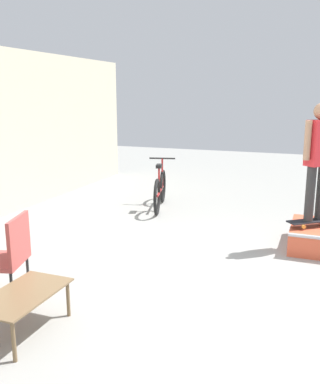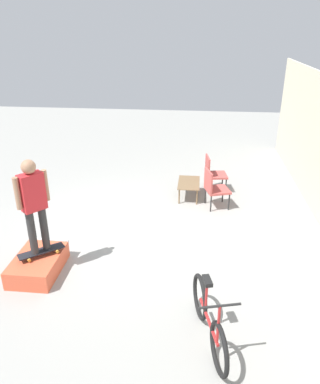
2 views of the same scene
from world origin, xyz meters
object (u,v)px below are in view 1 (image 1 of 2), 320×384
object	(u,v)px
person_skater	(319,153)
coffee_table	(23,298)
bicycle	(160,190)
skateboard_on_ramp	(313,221)
patio_chair_right	(7,253)
skate_ramp_box	(317,237)

from	to	relation	value
person_skater	coffee_table	bearing A→B (deg)	-175.44
coffee_table	bicycle	size ratio (longest dim) A/B	0.57
skateboard_on_ramp	patio_chair_right	size ratio (longest dim) A/B	0.79
skateboard_on_ramp	coffee_table	distance (m)	4.15
skate_ramp_box	skateboard_on_ramp	bearing A→B (deg)	121.83
skate_ramp_box	coffee_table	bearing A→B (deg)	143.76
skateboard_on_ramp	bicycle	xyz separation A→B (m)	(1.29, 2.86, -0.04)
skate_ramp_box	coffee_table	xyz separation A→B (m)	(-3.41, 2.50, 0.19)
patio_chair_right	bicycle	xyz separation A→B (m)	(4.16, -0.16, -0.16)
patio_chair_right	person_skater	bearing A→B (deg)	116.74
skate_ramp_box	skateboard_on_ramp	xyz separation A→B (m)	(-0.05, 0.07, 0.24)
person_skater	bicycle	size ratio (longest dim) A/B	1.02
skateboard_on_ramp	patio_chair_right	distance (m)	4.16
coffee_table	skateboard_on_ramp	bearing A→B (deg)	-35.80
patio_chair_right	skate_ramp_box	bearing A→B (deg)	116.51
skateboard_on_ramp	coffee_table	xyz separation A→B (m)	(-3.37, 2.43, -0.06)
skate_ramp_box	person_skater	xyz separation A→B (m)	(-0.05, 0.07, 1.23)
skateboard_on_ramp	coffee_table	world-z (taller)	skateboard_on_ramp
coffee_table	patio_chair_right	distance (m)	0.80
skate_ramp_box	person_skater	world-z (taller)	person_skater
skate_ramp_box	coffee_table	world-z (taller)	coffee_table
skate_ramp_box	coffee_table	distance (m)	4.23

